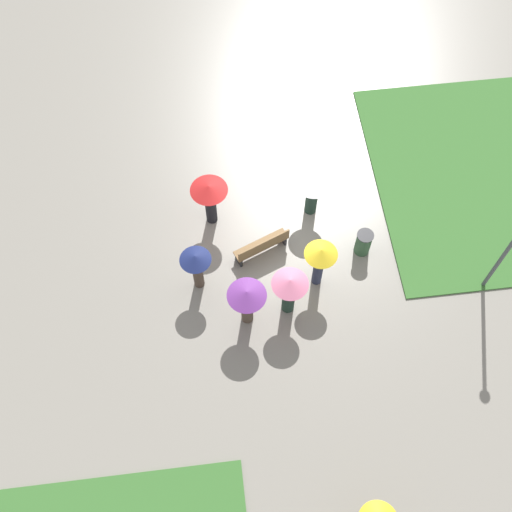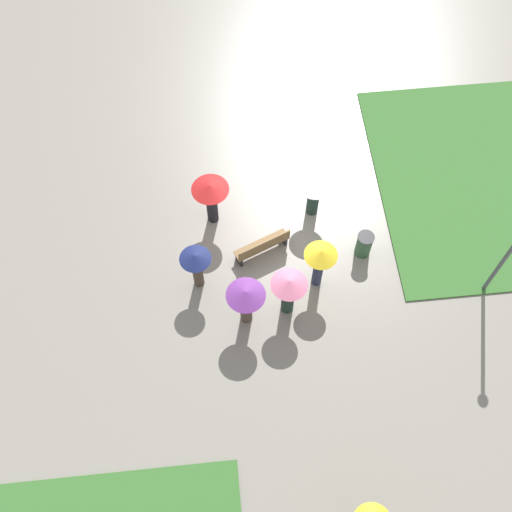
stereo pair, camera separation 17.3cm
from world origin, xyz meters
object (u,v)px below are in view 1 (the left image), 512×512
crowd_person_pink (289,289)px  crowd_person_red (210,196)px  crowd_person_yellow (320,259)px  park_bench (262,246)px  crowd_person_navy (196,265)px  crowd_person_white (313,188)px  trash_bin (363,243)px  crowd_person_purple (247,299)px

crowd_person_pink → crowd_person_red: size_ratio=0.98×
crowd_person_yellow → crowd_person_pink: size_ratio=1.06×
park_bench → crowd_person_navy: (2.11, 0.86, 0.80)m
park_bench → crowd_person_white: bearing=-163.7°
trash_bin → crowd_person_purple: 4.49m
crowd_person_pink → crowd_person_purple: bearing=-80.0°
trash_bin → park_bench: bearing=-4.9°
park_bench → trash_bin: 3.24m
trash_bin → crowd_person_red: size_ratio=0.51×
crowd_person_pink → crowd_person_red: 4.06m
crowd_person_white → crowd_person_yellow: bearing=99.1°
crowd_person_yellow → crowd_person_pink: (1.03, 0.82, -0.15)m
crowd_person_white → crowd_person_pink: 3.70m
crowd_person_navy → crowd_person_red: 2.43m
crowd_person_white → trash_bin: bearing=143.1°
trash_bin → crowd_person_yellow: bearing=29.1°
park_bench → crowd_person_navy: crowd_person_navy is taller
crowd_person_yellow → park_bench: bearing=-113.3°
crowd_person_pink → crowd_person_navy: (2.65, -1.15, -0.05)m
crowd_person_yellow → crowd_person_white: size_ratio=1.13×
crowd_person_white → crowd_person_purple: crowd_person_purple is taller
trash_bin → crowd_person_navy: (5.33, 0.58, 0.78)m
park_bench → crowd_person_pink: 2.25m
park_bench → crowd_person_navy: bearing=-0.4°
crowd_person_navy → crowd_person_red: crowd_person_red is taller
crowd_person_white → park_bench: bearing=53.0°
park_bench → crowd_person_red: (1.50, -1.49, 0.92)m
crowd_person_white → crowd_person_navy: (3.92, 2.32, -0.01)m
crowd_person_red → crowd_person_purple: 3.79m
trash_bin → crowd_person_yellow: (1.64, 0.91, 0.98)m
crowd_person_yellow → crowd_person_purple: 2.53m
park_bench → trash_bin: (-3.22, 0.28, 0.02)m
crowd_person_yellow → crowd_person_white: 2.67m
park_bench → crowd_person_pink: (-0.55, 2.01, 0.84)m
trash_bin → crowd_person_red: bearing=-20.5°
crowd_person_navy → trash_bin: bearing=-130.5°
crowd_person_yellow → crowd_person_pink: crowd_person_yellow is taller
crowd_person_pink → crowd_person_white: bearing=160.7°
crowd_person_yellow → crowd_person_navy: size_ratio=1.11×
crowd_person_pink → crowd_person_navy: 2.89m
trash_bin → crowd_person_pink: 3.29m
park_bench → crowd_person_red: bearing=-67.3°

